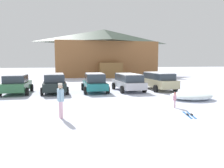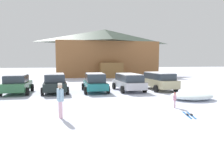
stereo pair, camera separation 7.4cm
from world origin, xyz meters
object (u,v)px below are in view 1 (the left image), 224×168
object	(u,v)px
parked_black_sedan	(54,83)
skier_child_in_pink_snowsuit	(175,99)
parked_silver_wagon	(128,81)
pair_of_skis	(189,115)
plowed_snow_pile	(191,96)
parked_teal_hatchback	(95,82)
parked_beige_suv	(158,80)
skier_adult_in_blue_parka	(61,99)
ski_lodge	(104,52)
parked_green_coupe	(16,84)

from	to	relation	value
parked_black_sedan	skier_child_in_pink_snowsuit	distance (m)	10.45
parked_silver_wagon	pair_of_skis	xyz separation A→B (m)	(0.56, -9.19, -0.83)
parked_silver_wagon	plowed_snow_pile	size ratio (longest dim) A/B	1.54
parked_teal_hatchback	parked_beige_suv	distance (m)	5.98
parked_black_sedan	skier_adult_in_blue_parka	world-z (taller)	skier_adult_in_blue_parka
parked_teal_hatchback	skier_child_in_pink_snowsuit	world-z (taller)	parked_teal_hatchback
skier_adult_in_blue_parka	ski_lodge	bearing A→B (deg)	76.55
parked_silver_wagon	parked_beige_suv	xyz separation A→B (m)	(2.92, 0.11, 0.04)
parked_black_sedan	plowed_snow_pile	world-z (taller)	parked_black_sedan
parked_green_coupe	parked_beige_suv	xyz separation A→B (m)	(12.41, -0.03, 0.08)
parked_green_coupe	pair_of_skis	world-z (taller)	parked_green_coupe
parked_beige_suv	plowed_snow_pile	distance (m)	5.28
skier_adult_in_blue_parka	pair_of_skis	distance (m)	6.38
parked_black_sedan	pair_of_skis	bearing A→B (deg)	-53.17
parked_teal_hatchback	parked_green_coupe	bearing A→B (deg)	178.32
parked_silver_wagon	skier_child_in_pink_snowsuit	distance (m)	7.46
parked_black_sedan	parked_beige_suv	world-z (taller)	parked_black_sedan
skier_adult_in_blue_parka	plowed_snow_pile	distance (m)	9.49
parked_green_coupe	pair_of_skis	size ratio (longest dim) A/B	2.72
parked_beige_suv	parked_black_sedan	bearing A→B (deg)	179.48
ski_lodge	pair_of_skis	world-z (taller)	ski_lodge
skier_adult_in_blue_parka	pair_of_skis	size ratio (longest dim) A/B	1.12
parked_silver_wagon	parked_green_coupe	bearing A→B (deg)	179.14
pair_of_skis	plowed_snow_pile	size ratio (longest dim) A/B	0.50
ski_lodge	parked_silver_wagon	world-z (taller)	ski_lodge
parked_black_sedan	parked_beige_suv	xyz separation A→B (m)	(9.38, -0.09, 0.06)
parked_green_coupe	parked_black_sedan	distance (m)	3.03
parked_black_sedan	skier_adult_in_blue_parka	distance (m)	8.68
parked_green_coupe	parked_silver_wagon	distance (m)	9.49
plowed_snow_pile	parked_silver_wagon	bearing A→B (deg)	121.58
pair_of_skis	plowed_snow_pile	xyz separation A→B (m)	(2.59, 4.06, 0.24)
parked_silver_wagon	ski_lodge	bearing A→B (deg)	86.60
parked_green_coupe	parked_silver_wagon	world-z (taller)	parked_green_coupe
parked_black_sedan	parked_beige_suv	distance (m)	9.38
ski_lodge	plowed_snow_pile	xyz separation A→B (m)	(1.93, -25.65, -3.95)
pair_of_skis	parked_beige_suv	bearing A→B (deg)	75.78
parked_teal_hatchback	plowed_snow_pile	distance (m)	8.04
skier_adult_in_blue_parka	skier_child_in_pink_snowsuit	bearing A→B (deg)	9.12
parked_green_coupe	parked_beige_suv	world-z (taller)	parked_beige_suv
parked_green_coupe	parked_beige_suv	bearing A→B (deg)	-0.15
skier_child_in_pink_snowsuit	pair_of_skis	xyz separation A→B (m)	(-0.12, -1.76, -0.48)
parked_green_coupe	pair_of_skis	distance (m)	13.74
parked_black_sedan	parked_silver_wagon	distance (m)	6.47
parked_green_coupe	skier_adult_in_blue_parka	world-z (taller)	skier_adult_in_blue_parka
parked_teal_hatchback	parked_silver_wagon	xyz separation A→B (m)	(3.06, 0.05, 0.02)
parked_teal_hatchback	ski_lodge	bearing A→B (deg)	78.24
parked_teal_hatchback	parked_silver_wagon	distance (m)	3.06
parked_beige_suv	skier_adult_in_blue_parka	xyz separation A→B (m)	(-8.63, -8.56, 0.06)
parked_black_sedan	skier_adult_in_blue_parka	xyz separation A→B (m)	(0.75, -8.65, 0.11)
skier_adult_in_blue_parka	pair_of_skis	bearing A→B (deg)	-6.68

